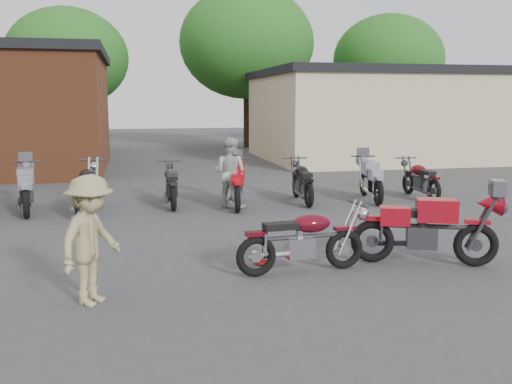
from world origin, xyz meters
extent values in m
plane|color=#39393C|center=(0.00, 0.00, 0.00)|extent=(90.00, 90.00, 0.00)
cube|color=#C4B58C|center=(8.50, 15.00, 1.75)|extent=(10.00, 8.00, 3.50)
ellipsoid|color=red|center=(-0.19, 0.14, 0.11)|extent=(0.30, 0.30, 0.22)
imported|color=#AAABA7|center=(0.18, 4.94, 0.82)|extent=(1.01, 0.98, 1.64)
imported|color=#978C5D|center=(-2.55, -1.03, 0.80)|extent=(1.06, 1.19, 1.60)
camera|label=1|loc=(-2.02, -8.02, 2.46)|focal=40.00mm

